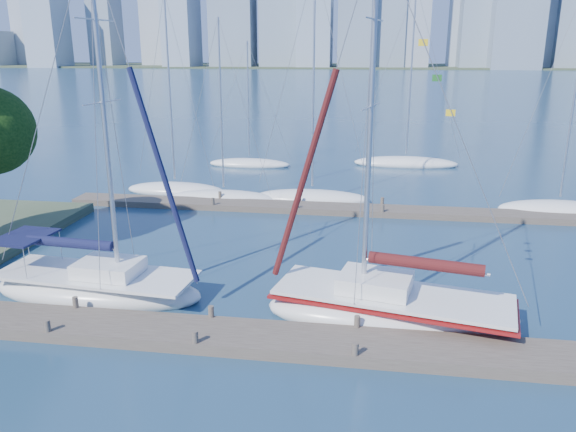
# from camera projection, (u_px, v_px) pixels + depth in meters

# --- Properties ---
(ground) EXTENTS (700.00, 700.00, 0.00)m
(ground) POSITION_uv_depth(u_px,v_px,m) (204.00, 340.00, 18.61)
(ground) COLOR #17334A
(ground) RESTS_ON ground
(near_dock) EXTENTS (26.00, 2.00, 0.40)m
(near_dock) POSITION_uv_depth(u_px,v_px,m) (204.00, 335.00, 18.56)
(near_dock) COLOR #473D34
(near_dock) RESTS_ON ground
(far_dock) EXTENTS (30.00, 1.80, 0.36)m
(far_dock) POSITION_uv_depth(u_px,v_px,m) (314.00, 208.00, 33.45)
(far_dock) COLOR #473D34
(far_dock) RESTS_ON ground
(far_shore) EXTENTS (800.00, 100.00, 1.50)m
(far_shore) POSITION_uv_depth(u_px,v_px,m) (366.00, 67.00, 321.98)
(far_shore) COLOR #38472D
(far_shore) RESTS_ON ground
(sailboat_navy) EXTENTS (8.54, 3.43, 13.41)m
(sailboat_navy) POSITION_uv_depth(u_px,v_px,m) (96.00, 272.00, 21.57)
(sailboat_navy) COLOR white
(sailboat_navy) RESTS_ON ground
(sailboat_maroon) EXTENTS (9.25, 4.63, 13.36)m
(sailboat_maroon) POSITION_uv_depth(u_px,v_px,m) (392.00, 294.00, 19.74)
(sailboat_maroon) COLOR white
(sailboat_maroon) RESTS_ON ground
(bg_boat_0) EXTENTS (6.95, 4.62, 13.02)m
(bg_boat_0) POSITION_uv_depth(u_px,v_px,m) (176.00, 189.00, 37.65)
(bg_boat_0) COLOR white
(bg_boat_0) RESTS_ON ground
(bg_boat_1) EXTENTS (7.09, 4.03, 11.38)m
(bg_boat_1) POSITION_uv_depth(u_px,v_px,m) (224.00, 197.00, 35.81)
(bg_boat_1) COLOR white
(bg_boat_1) RESTS_ON ground
(bg_boat_2) EXTENTS (7.71, 3.90, 14.35)m
(bg_boat_2) POSITION_uv_depth(u_px,v_px,m) (312.00, 197.00, 35.54)
(bg_boat_2) COLOR white
(bg_boat_2) RESTS_ON ground
(bg_boat_5) EXTENTS (6.89, 2.47, 13.67)m
(bg_boat_5) POSITION_uv_depth(u_px,v_px,m) (558.00, 209.00, 32.84)
(bg_boat_5) COLOR white
(bg_boat_5) RESTS_ON ground
(bg_boat_6) EXTENTS (6.79, 2.05, 10.20)m
(bg_boat_6) POSITION_uv_depth(u_px,v_px,m) (250.00, 164.00, 46.36)
(bg_boat_6) COLOR white
(bg_boat_6) RESTS_ON ground
(bg_boat_7) EXTENTS (8.78, 3.69, 14.37)m
(bg_boat_7) POSITION_uv_depth(u_px,v_px,m) (406.00, 163.00, 46.44)
(bg_boat_7) COLOR white
(bg_boat_7) RESTS_ON ground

